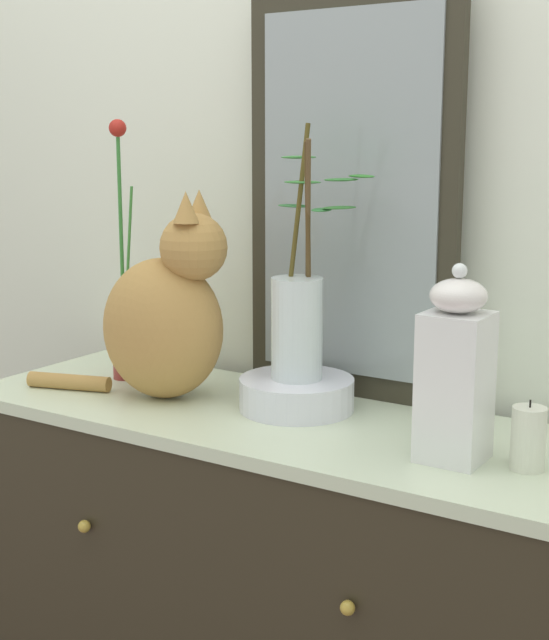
# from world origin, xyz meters

# --- Properties ---
(wall_back) EXTENTS (4.40, 0.08, 2.60)m
(wall_back) POSITION_xyz_m (0.00, 0.29, 1.30)
(wall_back) COLOR silver
(wall_back) RESTS_ON ground_plane
(mirror_leaning) EXTENTS (0.45, 0.03, 0.79)m
(mirror_leaning) POSITION_xyz_m (0.05, 0.20, 1.34)
(mirror_leaning) COLOR #2F2B20
(mirror_leaning) RESTS_ON sideboard
(cat_sitting) EXTENTS (0.43, 0.25, 0.41)m
(cat_sitting) POSITION_xyz_m (-0.24, -0.02, 1.11)
(cat_sitting) COLOR #AF8044
(cat_sitting) RESTS_ON sideboard
(vase_slim_green) EXTENTS (0.06, 0.05, 0.55)m
(vase_slim_green) POSITION_xyz_m (-0.41, 0.05, 1.07)
(vase_slim_green) COLOR maroon
(vase_slim_green) RESTS_ON sideboard
(bowl_porcelain) EXTENTS (0.22, 0.22, 0.06)m
(bowl_porcelain) POSITION_xyz_m (0.02, 0.05, 0.97)
(bowl_porcelain) COLOR white
(bowl_porcelain) RESTS_ON sideboard
(vase_glass_clear) EXTENTS (0.20, 0.15, 0.47)m
(vase_glass_clear) POSITION_xyz_m (0.02, 0.05, 1.12)
(vase_glass_clear) COLOR silver
(vase_glass_clear) RESTS_ON bowl_porcelain
(jar_lidded_porcelain) EXTENTS (0.10, 0.10, 0.32)m
(jar_lidded_porcelain) POSITION_xyz_m (0.37, -0.05, 1.08)
(jar_lidded_porcelain) COLOR white
(jar_lidded_porcelain) RESTS_ON sideboard
(candle_pillar) EXTENTS (0.05, 0.05, 0.11)m
(candle_pillar) POSITION_xyz_m (0.49, -0.03, 0.99)
(candle_pillar) COLOR silver
(candle_pillar) RESTS_ON sideboard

